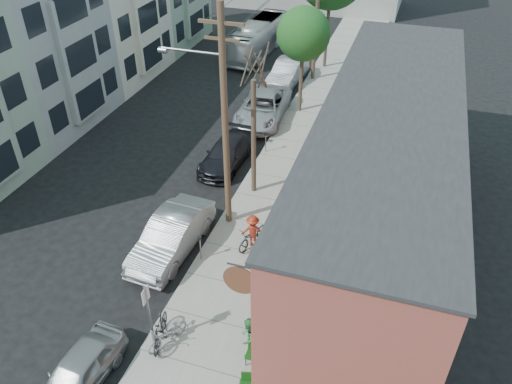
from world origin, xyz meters
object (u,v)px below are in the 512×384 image
(car_2, at_px, (227,154))
(car_4, at_px, (288,72))
(patron_green, at_px, (248,337))
(bus, at_px, (258,37))
(car_1, at_px, (172,236))
(utility_pole_near, at_px, (224,120))
(car_3, at_px, (263,107))
(parked_bike_a, at_px, (160,330))
(parking_meter_near, at_px, (200,244))
(sign_post, at_px, (148,310))
(cyclist, at_px, (253,231))
(patio_chair_a, at_px, (253,354))
(parked_bike_b, at_px, (167,335))
(parking_meter_far, at_px, (266,139))
(tree_bare, at_px, (254,139))
(car_0, at_px, (78,372))
(patron_grey, at_px, (282,257))
(tree_leafy_mid, at_px, (304,34))

(car_2, relative_size, car_4, 0.93)
(patron_green, relative_size, car_2, 0.34)
(bus, bearing_deg, car_1, -77.69)
(utility_pole_near, height_order, bus, utility_pole_near)
(car_3, bearing_deg, bus, 105.89)
(patron_green, bearing_deg, car_1, -119.90)
(utility_pole_near, height_order, parked_bike_a, utility_pole_near)
(parking_meter_near, relative_size, utility_pole_near, 0.12)
(sign_post, height_order, cyclist, sign_post)
(cyclist, xyz_separation_m, bus, (-7.24, 23.35, 0.39))
(patio_chair_a, bearing_deg, patron_green, 125.48)
(cyclist, bearing_deg, patron_green, 90.70)
(car_1, bearing_deg, parked_bike_b, -62.70)
(sign_post, height_order, parking_meter_far, sign_post)
(cyclist, xyz_separation_m, car_4, (-3.27, 18.02, -0.09))
(utility_pole_near, bearing_deg, tree_bare, 81.33)
(car_2, bearing_deg, parking_meter_near, -75.26)
(car_2, bearing_deg, utility_pole_near, -66.73)
(car_0, bearing_deg, parking_meter_far, 88.62)
(car_3, bearing_deg, cyclist, -78.05)
(parked_bike_b, bearing_deg, parking_meter_near, 122.36)
(parked_bike_a, xyz_separation_m, car_1, (-1.76, 4.61, 0.14))
(tree_bare, distance_m, car_0, 12.65)
(tree_bare, relative_size, car_2, 1.25)
(parking_meter_near, relative_size, patron_green, 0.76)
(tree_bare, height_order, car_4, tree_bare)
(parking_meter_near, distance_m, utility_pole_near, 5.26)
(sign_post, relative_size, utility_pole_near, 0.28)
(sign_post, height_order, car_3, sign_post)
(tree_bare, xyz_separation_m, car_4, (-2.00, 14.04, -2.29))
(patron_grey, height_order, car_1, patron_grey)
(parking_meter_far, xyz_separation_m, tree_leafy_mid, (0.55, 5.82, 4.19))
(patron_green, height_order, parked_bike_b, patron_green)
(patron_green, xyz_separation_m, parked_bike_a, (-3.14, -0.47, -0.26))
(cyclist, bearing_deg, car_2, -75.92)
(tree_leafy_mid, distance_m, car_1, 15.68)
(car_4, bearing_deg, utility_pole_near, -80.89)
(car_2, bearing_deg, bus, 104.22)
(sign_post, relative_size, parked_bike_b, 1.62)
(patron_grey, distance_m, car_3, 14.11)
(parking_meter_far, height_order, tree_leafy_mid, tree_leafy_mid)
(patron_grey, relative_size, patron_green, 1.00)
(car_0, xyz_separation_m, car_1, (0.00, 6.96, 0.19))
(parked_bike_b, bearing_deg, tree_bare, 114.78)
(parking_meter_far, relative_size, car_0, 0.32)
(patio_chair_a, bearing_deg, car_2, 112.75)
(sign_post, distance_m, patron_grey, 5.93)
(parked_bike_b, bearing_deg, parked_bike_a, -163.32)
(car_0, xyz_separation_m, car_2, (-0.26, 14.33, 0.03))
(car_3, bearing_deg, patron_grey, -72.90)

